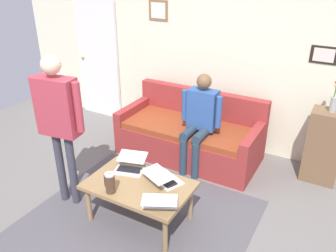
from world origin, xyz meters
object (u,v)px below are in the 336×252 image
at_px(flower_vase, 334,100).
at_px(laptop_center, 130,166).
at_px(couch, 190,135).
at_px(laptop_right, 163,178).
at_px(interior_door, 98,58).
at_px(laptop_left, 160,201).
at_px(coffee_table, 139,188).
at_px(side_shelf, 324,147).
at_px(french_press, 110,183).
at_px(person_seated, 200,117).
at_px(person_standing, 58,114).

bearing_deg(flower_vase, laptop_center, 41.39).
bearing_deg(couch, laptop_right, 104.17).
relative_size(couch, flower_vase, 4.67).
relative_size(couch, laptop_right, 4.38).
bearing_deg(couch, laptop_center, 85.86).
height_order(interior_door, laptop_left, interior_door).
bearing_deg(laptop_left, coffee_table, -26.75).
height_order(laptop_right, side_shelf, side_shelf).
distance_m(laptop_right, french_press, 0.55).
height_order(couch, laptop_center, couch).
bearing_deg(flower_vase, laptop_left, 58.56).
relative_size(coffee_table, side_shelf, 1.16).
height_order(interior_door, person_seated, interior_door).
bearing_deg(flower_vase, interior_door, -4.22).
bearing_deg(coffee_table, person_standing, 8.10).
distance_m(interior_door, side_shelf, 3.79).
xyz_separation_m(coffee_table, person_seated, (-0.09, -1.29, 0.31)).
height_order(laptop_center, person_seated, person_seated).
bearing_deg(laptop_right, couch, -75.83).
xyz_separation_m(coffee_table, laptop_left, (-0.36, 0.18, 0.09)).
distance_m(couch, side_shelf, 1.73).
distance_m(laptop_center, flower_vase, 2.46).
height_order(laptop_center, french_press, french_press).
relative_size(interior_door, flower_vase, 4.93).
bearing_deg(laptop_left, laptop_center, -31.64).
distance_m(coffee_table, laptop_right, 0.27).
height_order(french_press, person_standing, person_standing).
bearing_deg(couch, french_press, 89.15).
height_order(french_press, flower_vase, flower_vase).
relative_size(flower_vase, person_seated, 0.32).
bearing_deg(laptop_center, person_seated, -106.60).
bearing_deg(laptop_right, side_shelf, -130.22).
height_order(laptop_center, laptop_right, laptop_center).
relative_size(coffee_table, laptop_right, 2.44).
distance_m(couch, coffee_table, 1.53).
height_order(coffee_table, laptop_center, laptop_center).
height_order(couch, laptop_left, couch).
distance_m(couch, person_standing, 1.98).
relative_size(coffee_table, flower_vase, 2.60).
bearing_deg(flower_vase, coffee_table, 48.68).
relative_size(french_press, side_shelf, 0.26).
xyz_separation_m(laptop_center, person_seated, (-0.33, -1.10, 0.22)).
distance_m(interior_door, flower_vase, 3.74).
relative_size(coffee_table, laptop_center, 2.65).
xyz_separation_m(person_standing, person_seated, (-0.98, -1.41, -0.38)).
distance_m(interior_door, laptop_left, 3.42).
distance_m(coffee_table, laptop_center, 0.32).
bearing_deg(coffee_table, flower_vase, -131.32).
xyz_separation_m(interior_door, person_seated, (-2.26, 0.76, -0.30)).
height_order(flower_vase, person_seated, flower_vase).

